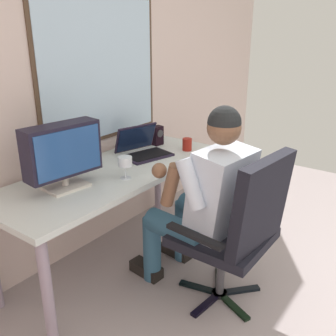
{
  "coord_description": "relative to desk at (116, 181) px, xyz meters",
  "views": [
    {
      "loc": [
        -1.91,
        0.5,
        1.61
      ],
      "look_at": [
        -0.14,
        1.8,
        0.79
      ],
      "focal_mm": 40.34,
      "sensor_mm": 36.0,
      "label": 1
    }
  ],
  "objects": [
    {
      "name": "desk_speaker",
      "position": [
        0.62,
        0.12,
        0.16
      ],
      "size": [
        0.09,
        0.08,
        0.15
      ],
      "color": "black",
      "rests_on": "desk"
    },
    {
      "name": "wall_rear",
      "position": [
        0.21,
        0.39,
        0.69
      ],
      "size": [
        5.19,
        0.08,
        2.65
      ],
      "color": "beige",
      "rests_on": "ground"
    },
    {
      "name": "desk",
      "position": [
        0.0,
        0.0,
        0.0
      ],
      "size": [
        1.74,
        0.67,
        0.72
      ],
      "color": "gray",
      "rests_on": "ground"
    },
    {
      "name": "person_seated",
      "position": [
        0.11,
        -0.63,
        0.0
      ],
      "size": [
        0.55,
        0.77,
        1.22
      ],
      "color": "#2B536D",
      "rests_on": "ground"
    },
    {
      "name": "laptop",
      "position": [
        0.35,
        0.06,
        0.14
      ],
      "size": [
        0.4,
        0.37,
        0.21
      ],
      "color": "black",
      "rests_on": "desk"
    },
    {
      "name": "coffee_mug",
      "position": [
        0.64,
        -0.15,
        0.13
      ],
      "size": [
        0.07,
        0.07,
        0.09
      ],
      "color": "maroon",
      "rests_on": "desk"
    },
    {
      "name": "wine_glass",
      "position": [
        -0.08,
        -0.16,
        0.19
      ],
      "size": [
        0.09,
        0.09,
        0.14
      ],
      "color": "silver",
      "rests_on": "desk"
    },
    {
      "name": "crt_monitor",
      "position": [
        -0.4,
        0.02,
        0.31
      ],
      "size": [
        0.46,
        0.22,
        0.39
      ],
      "color": "beige",
      "rests_on": "desk"
    },
    {
      "name": "office_chair",
      "position": [
        0.09,
        -0.89,
        -0.08
      ],
      "size": [
        0.65,
        0.58,
        0.99
      ],
      "color": "black",
      "rests_on": "ground"
    }
  ]
}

